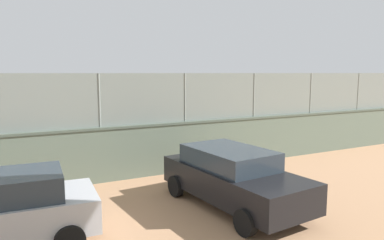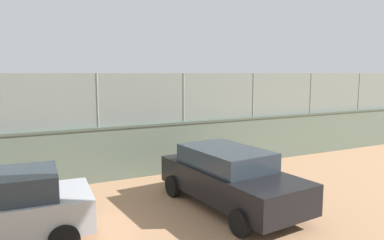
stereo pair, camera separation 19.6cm
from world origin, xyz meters
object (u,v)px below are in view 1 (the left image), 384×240
player_at_service_line (186,115)px  sports_ball (186,127)px  player_foreground_swinging (187,125)px  spare_ball_by_wall (107,165)px  parked_car_black (233,176)px

player_at_service_line → sports_ball: size_ratio=7.07×
player_foreground_swinging → spare_ball_by_wall: player_foreground_swinging is taller
player_foreground_swinging → parked_car_black: parked_car_black is taller
player_at_service_line → sports_ball: bearing=62.3°
player_foreground_swinging → spare_ball_by_wall: size_ratio=14.41×
player_foreground_swinging → sports_ball: 2.65m
parked_car_black → sports_ball: bearing=-106.8°
sports_ball → spare_ball_by_wall: size_ratio=2.24×
parked_car_black → player_at_service_line: bearing=-112.1°
spare_ball_by_wall → parked_car_black: size_ratio=0.02×
player_foreground_swinging → player_at_service_line: size_ratio=0.91×
player_at_service_line → spare_ball_by_wall: bearing=42.9°
player_foreground_swinging → player_at_service_line: (-1.72, -3.33, 0.10)m
sports_ball → parked_car_black: (1.93, 6.41, -0.35)m
player_foreground_swinging → sports_ball: size_ratio=6.43×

